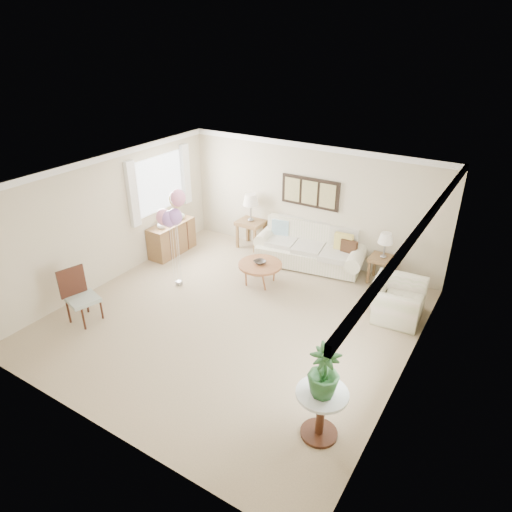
# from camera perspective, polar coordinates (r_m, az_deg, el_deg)

# --- Properties ---
(ground_plane) EXTENTS (6.00, 6.00, 0.00)m
(ground_plane) POSITION_cam_1_polar(r_m,az_deg,el_deg) (8.37, -2.75, -7.86)
(ground_plane) COLOR tan
(room_shell) EXTENTS (6.04, 6.04, 2.60)m
(room_shell) POSITION_cam_1_polar(r_m,az_deg,el_deg) (7.69, -3.30, 2.75)
(room_shell) COLOR beige
(room_shell) RESTS_ON ground
(wall_art_triptych) EXTENTS (1.35, 0.06, 0.65)m
(wall_art_triptych) POSITION_cam_1_polar(r_m,az_deg,el_deg) (10.00, 6.76, 7.90)
(wall_art_triptych) COLOR black
(wall_art_triptych) RESTS_ON ground
(sofa) EXTENTS (2.62, 1.27, 0.92)m
(sofa) POSITION_cam_1_polar(r_m,az_deg,el_deg) (10.12, 6.88, 0.85)
(sofa) COLOR beige
(sofa) RESTS_ON ground
(end_table_left) EXTENTS (0.61, 0.56, 0.67)m
(end_table_left) POSITION_cam_1_polar(r_m,az_deg,el_deg) (10.79, -0.64, 3.89)
(end_table_left) COLOR olive
(end_table_left) RESTS_ON ground
(end_table_right) EXTENTS (0.52, 0.47, 0.56)m
(end_table_right) POSITION_cam_1_polar(r_m,az_deg,el_deg) (9.64, 15.55, -0.66)
(end_table_right) COLOR olive
(end_table_right) RESTS_ON ground
(lamp_left) EXTENTS (0.37, 0.37, 0.66)m
(lamp_left) POSITION_cam_1_polar(r_m,az_deg,el_deg) (10.57, -0.65, 6.94)
(lamp_left) COLOR gray
(lamp_left) RESTS_ON end_table_left
(lamp_right) EXTENTS (0.31, 0.31, 0.54)m
(lamp_right) POSITION_cam_1_polar(r_m,az_deg,el_deg) (9.42, 15.92, 2.06)
(lamp_right) COLOR gray
(lamp_right) RESTS_ON end_table_right
(coffee_table) EXTENTS (0.90, 0.90, 0.45)m
(coffee_table) POSITION_cam_1_polar(r_m,az_deg,el_deg) (9.25, 0.53, -1.17)
(coffee_table) COLOR olive
(coffee_table) RESTS_ON ground
(decor_bowl) EXTENTS (0.30, 0.30, 0.06)m
(decor_bowl) POSITION_cam_1_polar(r_m,az_deg,el_deg) (9.24, 0.48, -0.76)
(decor_bowl) COLOR #302A25
(decor_bowl) RESTS_ON coffee_table
(armchair) EXTENTS (0.97, 1.09, 0.67)m
(armchair) POSITION_cam_1_polar(r_m,az_deg,el_deg) (8.65, 17.16, -5.27)
(armchair) COLOR beige
(armchair) RESTS_ON ground
(side_table) EXTENTS (0.66, 0.66, 0.72)m
(side_table) POSITION_cam_1_polar(r_m,az_deg,el_deg) (6.04, 8.18, -17.72)
(side_table) COLOR silver
(side_table) RESTS_ON ground
(potted_plant) EXTENTS (0.48, 0.48, 0.71)m
(potted_plant) POSITION_cam_1_polar(r_m,az_deg,el_deg) (5.67, 8.50, -14.04)
(potted_plant) COLOR #2A5128
(potted_plant) RESTS_ON side_table
(accent_chair) EXTENTS (0.61, 0.61, 1.01)m
(accent_chair) POSITION_cam_1_polar(r_m,az_deg,el_deg) (8.66, -21.22, -4.49)
(accent_chair) COLOR #97A396
(accent_chair) RESTS_ON ground
(credenza) EXTENTS (0.46, 1.20, 0.74)m
(credenza) POSITION_cam_1_polar(r_m,az_deg,el_deg) (10.74, -10.48, 2.21)
(credenza) COLOR olive
(credenza) RESTS_ON ground
(vase_white) EXTENTS (0.21, 0.21, 0.19)m
(vase_white) POSITION_cam_1_polar(r_m,az_deg,el_deg) (10.33, -11.79, 3.90)
(vase_white) COLOR white
(vase_white) RESTS_ON credenza
(vase_sage) EXTENTS (0.23, 0.23, 0.21)m
(vase_sage) POSITION_cam_1_polar(r_m,az_deg,el_deg) (10.77, -9.47, 5.11)
(vase_sage) COLOR #B5C6A7
(vase_sage) RESTS_ON credenza
(balloon_cluster) EXTENTS (0.58, 0.51, 2.06)m
(balloon_cluster) POSITION_cam_1_polar(r_m,az_deg,el_deg) (8.84, -10.41, 5.60)
(balloon_cluster) COLOR gray
(balloon_cluster) RESTS_ON ground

